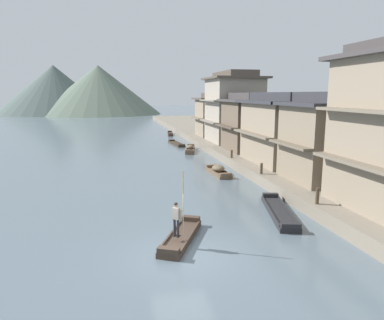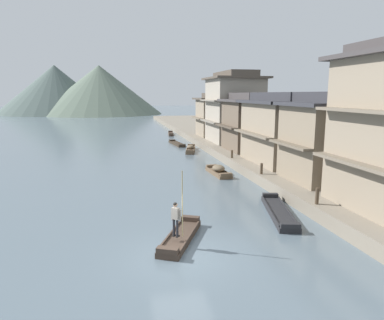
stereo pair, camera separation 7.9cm
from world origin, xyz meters
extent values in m
plane|color=slate|center=(0.00, 0.00, 0.00)|extent=(400.00, 400.00, 0.00)
cube|color=slate|center=(16.87, 30.00, 0.40)|extent=(18.00, 110.00, 0.80)
cube|color=#423328|center=(0.29, 1.64, 0.13)|extent=(2.78, 4.27, 0.26)
cube|color=#423328|center=(1.15, 3.42, 0.38)|extent=(0.99, 0.73, 0.23)
cube|color=#423328|center=(-0.57, -0.13, 0.38)|extent=(0.99, 0.73, 0.23)
cube|color=#423328|center=(-0.14, 1.85, 0.30)|extent=(1.71, 3.41, 0.08)
cube|color=#423328|center=(0.72, 1.44, 0.30)|extent=(1.71, 3.41, 0.08)
cube|color=black|center=(-0.09, 1.03, 0.52)|extent=(0.22, 0.23, 0.05)
cylinder|color=#232328|center=(-0.12, 1.00, 0.94)|extent=(0.11, 0.11, 0.78)
cube|color=black|center=(0.04, 0.91, 0.52)|extent=(0.22, 0.23, 0.05)
cylinder|color=#232328|center=(0.01, 0.88, 0.94)|extent=(0.11, 0.11, 0.78)
cube|color=gray|center=(-0.05, 0.94, 1.59)|extent=(0.37, 0.36, 0.52)
cylinder|color=gray|center=(-0.17, 1.13, 1.52)|extent=(0.08, 0.08, 0.56)
cylinder|color=gray|center=(0.14, 0.84, 1.52)|extent=(0.08, 0.08, 0.56)
sphere|color=#A37A5B|center=(-0.05, 0.94, 1.99)|extent=(0.20, 0.20, 0.20)
sphere|color=black|center=(-0.06, 0.94, 2.01)|extent=(0.18, 0.18, 0.18)
cylinder|color=tan|center=(0.24, 0.81, 2.04)|extent=(0.04, 0.04, 3.00)
cube|color=#33281E|center=(5.56, 33.33, 0.10)|extent=(1.51, 5.38, 0.21)
cube|color=#33281E|center=(5.31, 35.82, 0.30)|extent=(0.91, 0.45, 0.19)
cube|color=#33281E|center=(5.81, 30.84, 0.30)|extent=(0.91, 0.45, 0.19)
cube|color=#33281E|center=(5.12, 33.28, 0.25)|extent=(0.56, 4.79, 0.08)
cube|color=#33281E|center=(6.01, 33.37, 0.25)|extent=(0.56, 4.79, 0.08)
cube|color=brown|center=(5.99, 14.70, 0.13)|extent=(1.34, 3.94, 0.26)
cube|color=brown|center=(5.89, 16.49, 0.37)|extent=(1.04, 0.42, 0.23)
cube|color=brown|center=(6.09, 12.91, 0.37)|extent=(1.04, 0.42, 0.23)
cube|color=brown|center=(5.46, 14.67, 0.30)|extent=(0.27, 3.39, 0.08)
cube|color=brown|center=(6.51, 14.73, 0.30)|extent=(0.27, 3.39, 0.08)
ellipsoid|color=brown|center=(5.99, 14.70, 0.54)|extent=(1.09, 1.48, 0.56)
cube|color=#232326|center=(6.42, 3.98, 0.13)|extent=(2.42, 5.75, 0.26)
cube|color=#232326|center=(7.07, 6.58, 0.38)|extent=(1.04, 0.59, 0.24)
cube|color=#232326|center=(5.77, 1.39, 0.38)|extent=(1.04, 0.59, 0.24)
cube|color=#232326|center=(5.93, 4.10, 0.30)|extent=(1.33, 5.02, 0.08)
cube|color=#232326|center=(6.91, 3.86, 0.30)|extent=(1.33, 5.02, 0.08)
cube|color=#423328|center=(6.57, 45.09, 0.13)|extent=(1.27, 4.21, 0.27)
cube|color=#423328|center=(6.79, 47.00, 0.39)|extent=(0.76, 0.44, 0.24)
cube|color=#423328|center=(6.35, 43.18, 0.39)|extent=(0.76, 0.44, 0.24)
cube|color=#423328|center=(6.21, 45.13, 0.31)|extent=(0.49, 3.63, 0.08)
cube|color=#423328|center=(6.93, 45.05, 0.31)|extent=(0.49, 3.63, 0.08)
cube|color=brown|center=(6.24, 27.43, 0.14)|extent=(2.19, 5.16, 0.28)
cube|color=brown|center=(6.83, 29.74, 0.41)|extent=(0.93, 0.56, 0.25)
cube|color=brown|center=(5.65, 25.11, 0.41)|extent=(0.93, 0.56, 0.25)
cube|color=brown|center=(5.81, 27.54, 0.32)|extent=(1.21, 4.46, 0.08)
cube|color=brown|center=(6.67, 27.32, 0.32)|extent=(1.21, 4.46, 0.08)
ellipsoid|color=brown|center=(6.24, 27.43, 0.52)|extent=(1.15, 1.40, 0.48)
cube|color=#6E6151|center=(8.98, 1.38, 3.40)|extent=(0.70, 6.23, 0.16)
cube|color=#6E6151|center=(8.98, 1.38, 6.00)|extent=(0.70, 6.23, 0.16)
cube|color=#7F705B|center=(11.95, 8.04, 3.40)|extent=(5.24, 4.99, 5.20)
cube|color=brown|center=(8.98, 8.04, 3.40)|extent=(0.70, 4.99, 0.16)
cube|color=#2D2D33|center=(11.95, 8.04, 6.12)|extent=(6.14, 5.89, 0.24)
cube|color=#2D2D33|center=(11.95, 8.04, 6.59)|extent=(3.15, 5.89, 0.70)
cube|color=gray|center=(11.70, 14.85, 3.40)|extent=(4.73, 7.42, 5.20)
cube|color=#6E6151|center=(8.98, 14.85, 3.40)|extent=(0.70, 7.42, 0.16)
cube|color=#2D2D33|center=(11.70, 14.85, 6.12)|extent=(5.63, 8.32, 0.24)
cube|color=#2D2D33|center=(11.70, 14.85, 6.59)|extent=(2.84, 8.32, 0.70)
cube|color=brown|center=(11.60, 22.20, 3.40)|extent=(4.53, 5.66, 5.20)
cube|color=#4D4135|center=(8.98, 22.20, 3.40)|extent=(0.70, 5.66, 0.16)
cube|color=#3D3838|center=(11.60, 22.20, 6.12)|extent=(5.43, 6.56, 0.24)
cube|color=#3D3838|center=(11.60, 22.20, 6.59)|extent=(2.72, 6.56, 0.70)
cube|color=gray|center=(12.25, 29.19, 4.70)|extent=(5.84, 6.81, 7.80)
cube|color=gray|center=(8.98, 29.19, 3.40)|extent=(0.70, 6.81, 0.16)
cube|color=gray|center=(8.98, 29.19, 6.00)|extent=(0.70, 6.81, 0.16)
cube|color=#4C4238|center=(12.25, 29.19, 8.72)|extent=(6.74, 7.71, 0.24)
cube|color=#4C4238|center=(12.25, 29.19, 9.19)|extent=(3.50, 7.71, 0.70)
cube|color=gray|center=(11.91, 35.90, 3.40)|extent=(5.15, 5.08, 5.20)
cube|color=#6E6151|center=(8.98, 35.90, 3.40)|extent=(0.70, 5.08, 0.16)
cube|color=#4C4238|center=(11.91, 35.90, 6.12)|extent=(6.05, 5.98, 0.24)
cube|color=#4C4238|center=(11.91, 35.90, 6.59)|extent=(3.09, 5.98, 0.70)
cylinder|color=#473828|center=(8.22, 3.10, 1.26)|extent=(0.20, 0.20, 0.92)
cylinder|color=#473828|center=(8.22, 10.78, 1.21)|extent=(0.20, 0.20, 0.83)
cylinder|color=#473828|center=(8.22, 17.81, 1.17)|extent=(0.20, 0.20, 0.75)
cone|color=#4C5B56|center=(-22.57, 119.53, 8.33)|extent=(39.56, 39.56, 16.67)
cone|color=#5B6B5B|center=(-7.38, 114.08, 8.22)|extent=(42.22, 42.22, 16.44)
camera|label=1|loc=(-2.57, -13.83, 6.79)|focal=33.17mm
camera|label=2|loc=(-2.49, -13.85, 6.79)|focal=33.17mm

